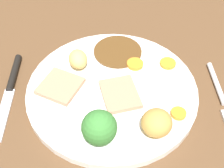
% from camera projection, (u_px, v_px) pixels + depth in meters
% --- Properties ---
extents(dining_table, '(1.20, 0.84, 0.04)m').
position_uv_depth(dining_table, '(92.00, 103.00, 0.54)').
color(dining_table, brown).
rests_on(dining_table, ground).
extents(dinner_plate, '(0.29, 0.29, 0.01)m').
position_uv_depth(dinner_plate, '(112.00, 91.00, 0.53)').
color(dinner_plate, white).
rests_on(dinner_plate, dining_table).
extents(gravy_pool, '(0.09, 0.09, 0.00)m').
position_uv_depth(gravy_pool, '(118.00, 51.00, 0.59)').
color(gravy_pool, '#563819').
rests_on(gravy_pool, dinner_plate).
extents(meat_slice_main, '(0.07, 0.08, 0.01)m').
position_uv_depth(meat_slice_main, '(120.00, 94.00, 0.51)').
color(meat_slice_main, tan).
rests_on(meat_slice_main, dinner_plate).
extents(meat_slice_under, '(0.08, 0.08, 0.01)m').
position_uv_depth(meat_slice_under, '(60.00, 86.00, 0.52)').
color(meat_slice_under, tan).
rests_on(meat_slice_under, dinner_plate).
extents(roast_potato_left, '(0.06, 0.06, 0.04)m').
position_uv_depth(roast_potato_left, '(157.00, 123.00, 0.45)').
color(roast_potato_left, '#BC8C42').
rests_on(roast_potato_left, dinner_plate).
extents(roast_potato_right, '(0.04, 0.05, 0.03)m').
position_uv_depth(roast_potato_right, '(78.00, 59.00, 0.55)').
color(roast_potato_right, '#D8B260').
rests_on(roast_potato_right, dinner_plate).
extents(carrot_coin_front, '(0.03, 0.03, 0.01)m').
position_uv_depth(carrot_coin_front, '(135.00, 64.00, 0.56)').
color(carrot_coin_front, orange).
rests_on(carrot_coin_front, dinner_plate).
extents(carrot_coin_back, '(0.03, 0.03, 0.01)m').
position_uv_depth(carrot_coin_back, '(168.00, 63.00, 0.56)').
color(carrot_coin_back, orange).
rests_on(carrot_coin_back, dinner_plate).
extents(carrot_coin_side, '(0.02, 0.02, 0.01)m').
position_uv_depth(carrot_coin_side, '(178.00, 113.00, 0.49)').
color(carrot_coin_side, orange).
rests_on(carrot_coin_side, dinner_plate).
extents(broccoli_floret, '(0.05, 0.05, 0.06)m').
position_uv_depth(broccoli_floret, '(99.00, 128.00, 0.43)').
color(broccoli_floret, '#8CB766').
rests_on(broccoli_floret, dinner_plate).
extents(fork, '(0.03, 0.15, 0.01)m').
position_uv_depth(fork, '(222.00, 98.00, 0.52)').
color(fork, silver).
rests_on(fork, dining_table).
extents(knife, '(0.02, 0.19, 0.01)m').
position_uv_depth(knife, '(10.00, 87.00, 0.54)').
color(knife, black).
rests_on(knife, dining_table).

